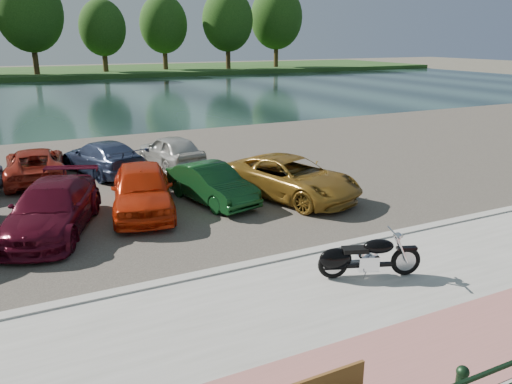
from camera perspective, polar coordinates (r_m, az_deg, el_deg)
ground at (r=11.36m, az=13.25°, el=-10.49°), size 200.00×200.00×0.00m
promenade at (r=10.69m, az=16.69°, el=-12.36°), size 60.00×6.00×0.10m
pink_path at (r=9.80m, az=22.81°, el=-15.61°), size 60.00×2.00×0.01m
kerb at (r=12.77m, az=7.62°, el=-6.61°), size 60.00×0.30×0.14m
parking_lot at (r=20.45m, az=-6.37°, el=2.48°), size 60.00×18.00×0.04m
river at (r=48.39m, az=-18.36°, el=10.24°), size 120.00×40.00×0.00m
far_bank at (r=80.08m, az=-21.82°, el=12.57°), size 120.00×24.00×0.60m
far_trees at (r=74.29m, az=-18.51°, el=18.20°), size 70.25×10.68×12.52m
motorcycle at (r=11.31m, az=11.82°, el=-7.36°), size 2.24×1.08×1.05m
car_3 at (r=14.76m, az=-22.27°, el=-1.75°), size 3.47×5.08×1.37m
car_4 at (r=15.59m, az=-12.88°, el=0.37°), size 2.65×4.67×1.50m
car_5 at (r=16.24m, az=-5.11°, el=0.94°), size 2.11×3.94×1.23m
car_6 at (r=16.67m, az=4.01°, el=1.64°), size 3.81×5.42×1.37m
car_10 at (r=20.39m, az=-23.92°, el=2.89°), size 2.28×4.56×1.24m
car_11 at (r=20.55m, az=-17.11°, el=3.81°), size 3.06×4.83×1.30m
car_12 at (r=21.09m, az=-9.70°, el=4.70°), size 2.19×4.09×1.32m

